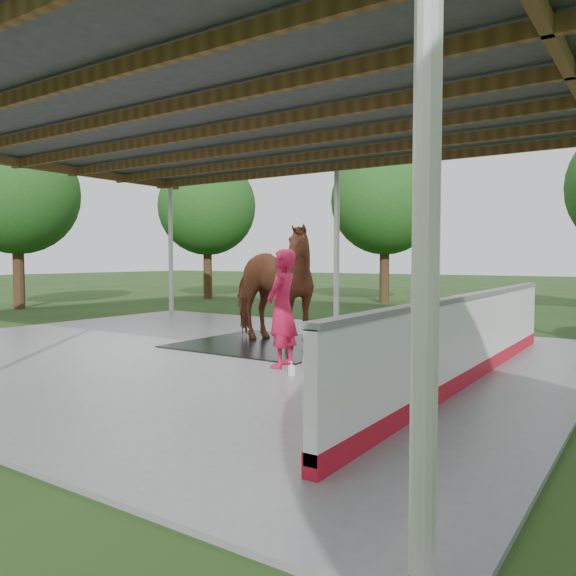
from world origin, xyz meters
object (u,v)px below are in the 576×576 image
Objects in this scene: handler at (282,308)px; wash_bucket at (343,373)px; dasher_board at (470,340)px; horse at (269,285)px.

handler is 1.69m from wash_bucket.
dasher_board reaches higher than wash_bucket.
horse is 2.21m from handler.
handler is (-2.59, -0.59, 0.33)m from dasher_board.
handler is 4.59× the size of wash_bucket.
wash_bucket is at bearing -133.58° from dasher_board.
horse is 1.47× the size of handler.
wash_bucket is at bearing 54.84° from handler.
handler reaches higher than wash_bucket.
dasher_board is at bearing 46.42° from wash_bucket.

